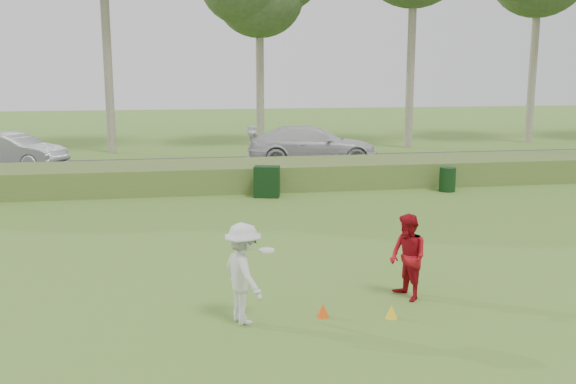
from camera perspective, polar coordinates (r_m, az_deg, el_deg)
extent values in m
plane|color=#477627|center=(12.39, 3.22, -9.37)|extent=(120.00, 120.00, 0.00)
cube|color=#4E6C2B|center=(23.78, -3.32, 1.55)|extent=(80.00, 3.00, 0.90)
cube|color=#2D2D2D|center=(28.76, -4.46, 2.31)|extent=(80.00, 6.00, 0.06)
cylinder|color=gray|center=(36.15, -2.53, 13.16)|extent=(0.44, 0.44, 11.50)
cylinder|color=gray|center=(36.21, 10.99, 14.95)|extent=(0.44, 0.44, 14.00)
cylinder|color=gray|center=(40.82, 21.17, 13.60)|extent=(0.44, 0.44, 13.50)
imported|color=silver|center=(10.99, -3.98, -7.23)|extent=(0.98, 1.28, 1.74)
cylinder|color=white|center=(10.92, -1.91, -5.20)|extent=(0.27, 0.27, 0.03)
imported|color=#A10D18|center=(12.29, 10.61, -5.71)|extent=(0.79, 0.92, 1.63)
cone|color=#F44E0C|center=(11.44, 3.12, -10.46)|extent=(0.22, 0.22, 0.24)
cone|color=yellow|center=(11.52, 9.19, -10.45)|extent=(0.22, 0.22, 0.24)
cube|color=black|center=(21.77, -1.89, 0.92)|extent=(0.96, 0.73, 1.06)
cylinder|color=black|center=(23.50, 13.99, 1.10)|extent=(0.72, 0.72, 0.87)
imported|color=#B4B5B9|center=(30.24, -23.32, 3.39)|extent=(4.90, 3.31, 1.53)
imported|color=silver|center=(29.09, 2.19, 4.19)|extent=(6.14, 3.10, 1.71)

